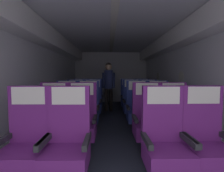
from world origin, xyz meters
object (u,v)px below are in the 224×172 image
object	(u,v)px
seat_a_left_window	(26,144)
seat_d_left_window	(75,103)
seat_c_right_window	(137,109)
flight_attendant	(109,81)
seat_b_right_aisle	(174,120)
seat_c_left_aisle	(88,110)
seat_b_left_aisle	(82,121)
seat_e_left_window	(81,98)
seat_d_right_window	(132,103)
seat_b_left_window	(53,121)
seat_b_right_window	(148,121)
seat_c_left_window	(66,110)
seat_c_right_aisle	(159,109)
seat_e_right_window	(128,98)
seat_a_right_aisle	(206,142)
seat_e_left_aisle	(95,98)
seat_e_right_aisle	(143,98)
seat_d_right_aisle	(149,103)
seat_a_left_aisle	(67,144)
seat_a_right_window	(165,143)
seat_d_left_aisle	(93,103)

from	to	relation	value
seat_a_left_window	seat_d_left_window	distance (m)	2.65
seat_c_right_window	flight_attendant	bearing A→B (deg)	108.98
seat_b_right_aisle	seat_c_left_aisle	world-z (taller)	same
seat_b_left_aisle	seat_c_left_aisle	size ratio (longest dim) A/B	1.00
seat_e_left_window	seat_d_right_window	bearing A→B (deg)	-29.63
seat_a_left_window	seat_b_left_window	bearing A→B (deg)	89.74
seat_b_right_window	seat_c_left_window	world-z (taller)	same
seat_c_left_aisle	seat_d_right_window	size ratio (longest dim) A/B	1.00
seat_b_left_window	seat_e_left_window	size ratio (longest dim) A/B	1.00
seat_c_right_aisle	seat_d_left_window	size ratio (longest dim) A/B	1.00
seat_c_right_window	seat_e_left_window	distance (m)	2.36
flight_attendant	seat_c_right_window	bearing A→B (deg)	-60.94
seat_e_left_window	seat_e_right_window	bearing A→B (deg)	0.03
seat_a_right_aisle	seat_b_left_aisle	distance (m)	1.78
seat_b_left_window	seat_e_left_aisle	xyz separation A→B (m)	(0.46, 2.66, 0.00)
seat_c_right_aisle	seat_e_right_aisle	size ratio (longest dim) A/B	1.00
seat_c_left_window	seat_e_left_aisle	world-z (taller)	same
seat_c_left_window	seat_d_right_aisle	size ratio (longest dim) A/B	1.00
seat_a_left_aisle	seat_c_right_aisle	distance (m)	2.36
seat_a_left_aisle	seat_a_right_window	world-z (taller)	same
seat_d_left_window	seat_e_left_window	bearing A→B (deg)	90.67
flight_attendant	seat_c_left_aisle	bearing A→B (deg)	-93.49
seat_a_right_aisle	seat_c_right_aisle	distance (m)	1.74
seat_b_right_window	seat_d_left_window	bearing A→B (deg)	131.32
seat_c_right_window	seat_e_right_aisle	size ratio (longest dim) A/B	1.00
seat_b_left_window	seat_d_left_window	world-z (taller)	same
seat_b_right_aisle	seat_c_left_window	xyz separation A→B (m)	(-2.03, 0.87, 0.00)
seat_d_left_aisle	seat_e_left_aisle	xyz separation A→B (m)	(-0.01, 0.87, 0.00)
seat_b_right_aisle	flight_attendant	size ratio (longest dim) A/B	0.67
seat_a_right_window	seat_b_right_window	distance (m)	0.87
seat_b_right_window	seat_b_right_aisle	bearing A→B (deg)	2.33
seat_b_right_window	seat_c_left_aisle	distance (m)	1.42
seat_d_right_window	seat_e_right_window	size ratio (longest dim) A/B	1.00
seat_a_left_window	seat_d_left_aisle	world-z (taller)	same
seat_a_right_aisle	seat_c_right_aisle	bearing A→B (deg)	90.28
seat_c_right_aisle	seat_e_right_window	distance (m)	1.84
flight_attendant	seat_c_right_aisle	bearing A→B (deg)	-49.35
seat_b_right_aisle	seat_d_left_aisle	world-z (taller)	same
seat_e_left_aisle	seat_a_right_window	bearing A→B (deg)	-72.84
seat_a_left_aisle	seat_e_right_aisle	world-z (taller)	same
seat_a_left_window	seat_d_right_window	size ratio (longest dim) A/B	1.00
seat_b_right_aisle	seat_d_right_window	world-z (taller)	same
seat_c_right_aisle	seat_e_left_aisle	size ratio (longest dim) A/B	1.00
seat_a_right_window	seat_b_right_window	size ratio (longest dim) A/B	1.00
seat_a_left_window	seat_b_right_window	distance (m)	1.79
seat_a_left_window	seat_a_right_window	xyz separation A→B (m)	(1.55, -0.01, 0.00)
seat_a_right_aisle	flight_attendant	xyz separation A→B (m)	(-1.12, 3.62, 0.55)
seat_d_right_window	seat_e_right_aisle	size ratio (longest dim) A/B	1.00
seat_c_left_aisle	seat_d_left_window	bearing A→B (deg)	117.55
seat_c_right_window	seat_a_left_window	bearing A→B (deg)	-131.53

